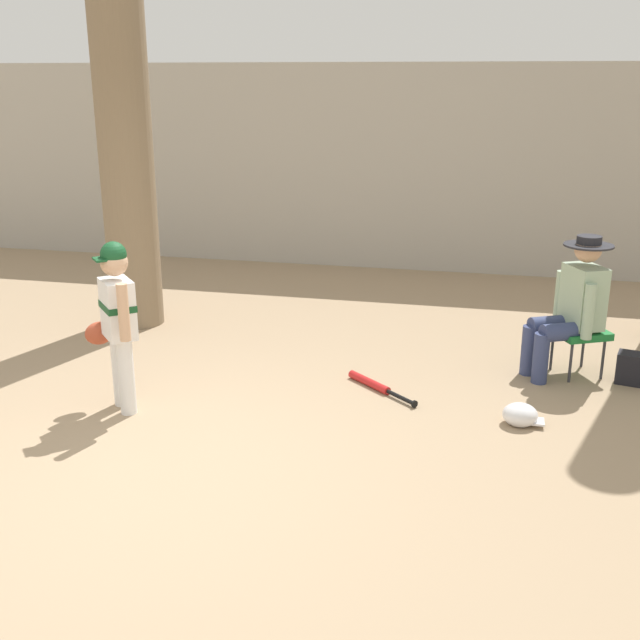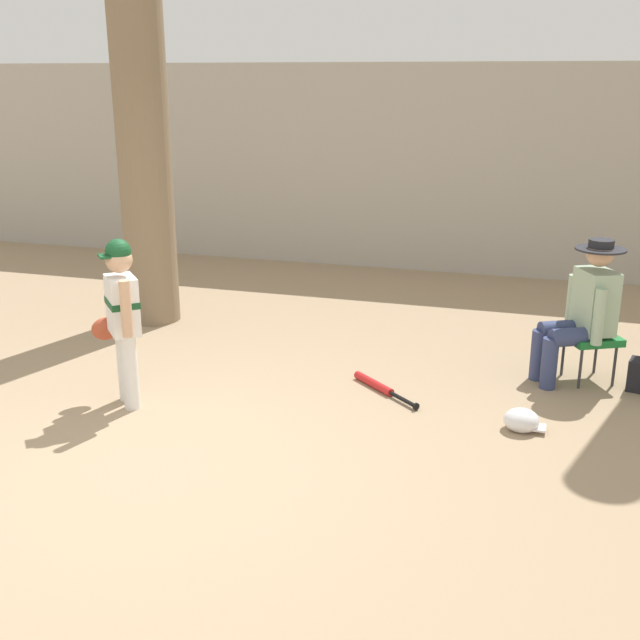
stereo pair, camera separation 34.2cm
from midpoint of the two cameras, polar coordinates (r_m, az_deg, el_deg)
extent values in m
plane|color=#9E8466|center=(5.20, -13.40, -10.98)|extent=(60.00, 60.00, 0.00)
cube|color=#ADA89E|center=(10.33, 0.86, 11.23)|extent=(18.00, 0.36, 2.59)
cylinder|color=#7F6B51|center=(7.89, -15.82, 17.54)|extent=(0.53, 0.53, 5.05)
cone|color=#7F6B51|center=(8.26, -14.37, -0.18)|extent=(0.73, 0.73, 0.32)
cylinder|color=white|center=(6.02, -15.65, -4.09)|extent=(0.12, 0.12, 0.58)
cylinder|color=white|center=(6.18, -16.05, -3.54)|extent=(0.12, 0.12, 0.58)
cube|color=white|center=(5.94, -16.26, 0.78)|extent=(0.35, 0.36, 0.44)
cube|color=#144723|center=(5.93, -16.28, 0.98)|extent=(0.36, 0.37, 0.05)
sphere|color=tan|center=(5.85, -16.55, 4.06)|extent=(0.20, 0.20, 0.20)
sphere|color=#144723|center=(5.84, -16.60, 4.63)|extent=(0.19, 0.19, 0.19)
cube|color=#144723|center=(5.82, -17.45, 4.28)|extent=(0.17, 0.17, 0.02)
cylinder|color=tan|center=(5.70, -15.94, 0.53)|extent=(0.11, 0.11, 0.42)
cylinder|color=tan|center=(6.15, -17.01, 0.51)|extent=(0.11, 0.11, 0.40)
ellipsoid|color=#AD472D|center=(6.20, -17.46, -0.94)|extent=(0.24, 0.24, 0.18)
cube|color=#196B2D|center=(6.81, 17.20, -0.86)|extent=(0.54, 0.54, 0.06)
cylinder|color=#333338|center=(6.68, 16.59, -2.90)|extent=(0.02, 0.02, 0.38)
cylinder|color=#333338|center=(6.92, 15.37, -2.07)|extent=(0.02, 0.02, 0.38)
cylinder|color=#333338|center=(6.83, 18.77, -2.66)|extent=(0.02, 0.02, 0.38)
cylinder|color=#333338|center=(7.07, 17.50, -1.85)|extent=(0.02, 0.02, 0.38)
cylinder|color=navy|center=(6.59, 14.51, -2.76)|extent=(0.13, 0.13, 0.43)
cylinder|color=navy|center=(6.76, 13.72, -2.19)|extent=(0.13, 0.13, 0.43)
cylinder|color=navy|center=(6.62, 16.18, -0.85)|extent=(0.42, 0.31, 0.15)
cylinder|color=navy|center=(6.78, 15.36, -0.33)|extent=(0.42, 0.31, 0.15)
cube|color=#99B293|center=(6.73, 17.44, 1.65)|extent=(0.38, 0.43, 0.52)
cylinder|color=#99B293|center=(6.52, 17.76, 0.58)|extent=(0.12, 0.12, 0.46)
cylinder|color=#99B293|center=(6.89, 15.90, 1.62)|extent=(0.12, 0.12, 0.46)
sphere|color=tan|center=(6.63, 17.75, 4.97)|extent=(0.22, 0.22, 0.22)
cylinder|color=#232328|center=(6.63, 17.78, 5.25)|extent=(0.40, 0.40, 0.02)
cylinder|color=#232328|center=(6.62, 17.80, 5.52)|extent=(0.20, 0.20, 0.09)
cube|color=black|center=(6.84, 21.08, -3.42)|extent=(0.37, 0.25, 0.26)
cylinder|color=red|center=(6.38, 2.10, -4.62)|extent=(0.40, 0.36, 0.07)
cylinder|color=black|center=(6.11, 4.37, -5.73)|extent=(0.26, 0.23, 0.03)
cylinder|color=black|center=(6.00, 5.35, -6.20)|extent=(0.05, 0.05, 0.06)
ellipsoid|color=silver|center=(5.84, 12.88, -6.84)|extent=(0.26, 0.23, 0.17)
cube|color=silver|center=(5.86, 14.06, -7.28)|extent=(0.10, 0.13, 0.02)
camera|label=1|loc=(0.17, -91.75, -0.56)|focal=43.49mm
camera|label=2|loc=(0.17, 88.25, 0.56)|focal=43.49mm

